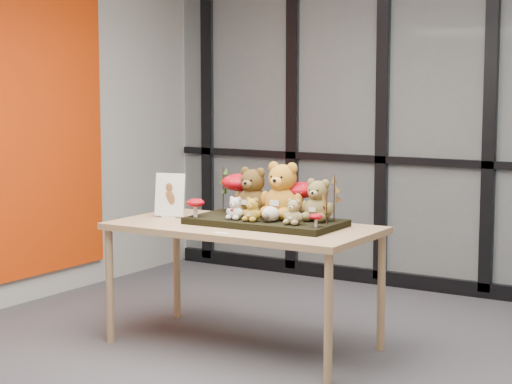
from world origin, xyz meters
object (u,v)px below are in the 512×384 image
Objects in this scene: mushroom_back_left at (241,191)px; mushroom_front_left at (195,207)px; bear_small_yellow at (252,208)px; plush_cream_hedgehog at (271,213)px; mushroom_front_right at (316,220)px; bear_pooh_yellow at (283,187)px; bear_white_bow at (235,207)px; bear_tan_back at (318,198)px; bear_beige_small at (294,210)px; bear_brown_medium at (253,189)px; sign_holder at (170,197)px; mushroom_back_right at (301,198)px; display_table at (243,235)px; diorama_tray at (266,222)px.

mushroom_front_left is (-0.13, -0.33, -0.08)m from mushroom_back_left.
plush_cream_hedgehog is at bearing 18.95° from bear_small_yellow.
bear_pooh_yellow is at bearing 149.35° from mushroom_front_right.
bear_white_bow reaches higher than mushroom_front_left.
bear_tan_back reaches higher than bear_small_yellow.
bear_white_bow is at bearing -62.95° from mushroom_back_left.
bear_white_bow is at bearing -178.39° from bear_beige_small.
bear_small_yellow is 1.26× the size of mushroom_front_left.
bear_pooh_yellow is 0.23m from plush_cream_hedgehog.
bear_tan_back is 0.31m from plush_cream_hedgehog.
bear_pooh_yellow is 1.14× the size of bear_brown_medium.
sign_holder reaches higher than bear_small_yellow.
mushroom_back_right is 0.67m from mushroom_front_left.
mushroom_back_right is at bearing 38.16° from display_table.
mushroom_front_left is (-0.28, -0.04, -0.01)m from bear_white_bow.
bear_tan_back reaches higher than mushroom_back_left.
sign_holder is at bearing 158.58° from mushroom_front_left.
mushroom_back_left is 1.13× the size of mushroom_back_right.
diorama_tray is at bearing 83.23° from bear_small_yellow.
plush_cream_hedgehog is 0.48m from mushroom_back_left.
bear_brown_medium reaches higher than bear_beige_small.
bear_brown_medium is at bearing 179.84° from bear_pooh_yellow.
mushroom_front_left is (-0.75, -0.27, -0.08)m from bear_tan_back.
bear_brown_medium is at bearing -29.86° from mushroom_back_left.
display_table is 0.23m from bear_small_yellow.
bear_white_bow is 0.58m from sign_holder.
diorama_tray is at bearing 26.57° from display_table.
bear_small_yellow is at bearing -161.05° from plush_cream_hedgehog.
mushroom_front_left reaches higher than plush_cream_hedgehog.
display_table is at bearing -83.39° from bear_brown_medium.
mushroom_front_right is (0.33, -0.03, -0.01)m from plush_cream_hedgehog.
bear_tan_back reaches higher than plush_cream_hedgehog.
mushroom_front_right is (0.85, 0.04, -0.02)m from mushroom_front_left.
bear_beige_small is 0.61× the size of mushroom_back_left.
diorama_tray is 0.24m from bear_pooh_yellow.
bear_beige_small is 0.18m from plush_cream_hedgehog.
bear_tan_back is at bearing -5.84° from sign_holder.
plush_cream_hedgehog is 0.36× the size of sign_holder.
mushroom_back_left is at bearing 149.16° from bear_brown_medium.
bear_tan_back reaches higher than bear_white_bow.
diorama_tray is 2.47× the size of bear_pooh_yellow.
bear_brown_medium reaches higher than display_table.
diorama_tray is 0.15m from plush_cream_hedgehog.
mushroom_back_left is 0.37m from mushroom_front_left.
diorama_tray is at bearing -134.84° from bear_pooh_yellow.
bear_small_yellow is at bearing 4.88° from mushroom_front_left.
mushroom_back_right is at bearing 45.28° from bear_pooh_yellow.
bear_pooh_yellow is at bearing 133.52° from bear_beige_small.
diorama_tray is 7.44× the size of mushroom_front_left.
mushroom_front_left is (-0.52, -0.07, 0.01)m from plush_cream_hedgehog.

